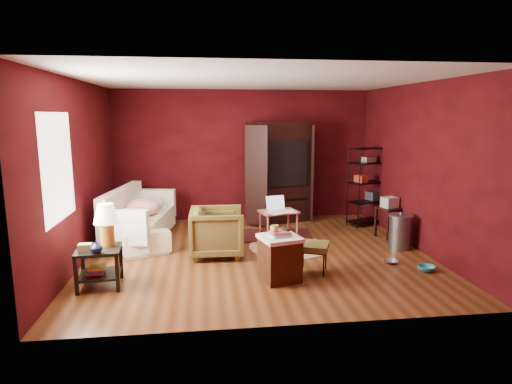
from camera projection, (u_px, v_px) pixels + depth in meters
room at (255, 170)px, 6.84m from camera, size 5.54×5.04×2.84m
sofa at (137, 221)px, 7.71m from camera, size 1.14×2.04×0.77m
armchair at (217, 230)px, 6.94m from camera, size 0.81×0.86×0.86m
pet_bowl_steel at (391, 257)px, 6.60m from camera, size 0.22×0.09×0.22m
pet_bowl_turquoise at (427, 263)px, 6.28m from camera, size 0.26×0.17×0.25m
vase at (96, 247)px, 5.44m from camera, size 0.19×0.20×0.15m
mug at (274, 228)px, 5.80m from camera, size 0.14×0.12×0.12m
side_table at (103, 237)px, 5.68m from camera, size 0.61×0.61×1.11m
sofa_cushions at (137, 218)px, 7.73m from camera, size 1.15×2.21×0.88m
hamper at (280, 257)px, 5.90m from camera, size 0.63×0.63×0.72m
footstool at (313, 247)px, 6.20m from camera, size 0.55×0.55×0.43m
rug_round at (289, 247)px, 7.44m from camera, size 1.47×1.47×0.01m
rug_oriental at (276, 235)px, 8.12m from camera, size 1.40×1.00×0.01m
laptop_desk at (278, 214)px, 7.72m from camera, size 0.74×0.63×0.81m
tv_armoire at (279, 170)px, 9.07m from camera, size 1.58×1.21×2.12m
wire_shelving at (368, 183)px, 8.81m from camera, size 0.86×0.63×1.62m
small_stand at (389, 207)px, 7.94m from camera, size 0.49×0.49×0.77m
trash_can at (400, 231)px, 7.31m from camera, size 0.51×0.51×0.64m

